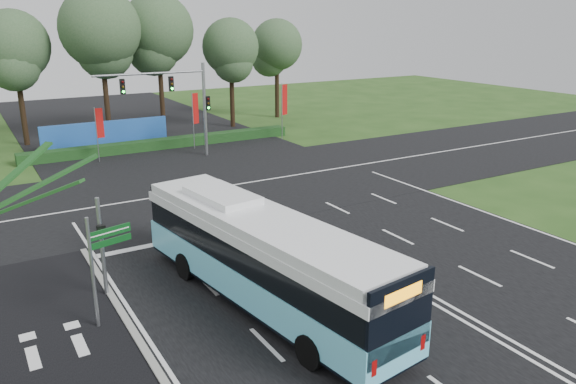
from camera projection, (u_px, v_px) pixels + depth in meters
The scene contains 15 objects.
ground at pixel (342, 251), 25.44m from camera, with size 120.00×120.00×0.00m, color #244617.
road_main at pixel (342, 251), 25.43m from camera, with size 20.00×120.00×0.04m, color black.
road_cross at pixel (230, 186), 35.29m from camera, with size 120.00×14.00×0.05m, color black.
bike_path at pixel (63, 369), 16.89m from camera, with size 5.00×18.00×0.06m, color black.
kerb_strip at pixel (141, 345), 18.04m from camera, with size 0.25×18.00×0.12m, color gray.
city_bus at pixel (263, 258), 20.22m from camera, with size 4.41×13.14×3.70m.
pedestrian_signal at pixel (102, 244), 20.75m from camera, with size 0.33×0.44×3.92m.
street_sign at pixel (101, 257), 18.68m from camera, with size 1.52×0.46×4.00m.
banner_flag_left at pixel (99, 126), 40.54m from camera, with size 0.59×0.13×4.04m.
banner_flag_mid at pixel (195, 112), 44.69m from camera, with size 0.62×0.32×4.55m.
banner_flag_right at pixel (284, 103), 48.05m from camera, with size 0.68×0.28×4.84m.
traffic_light_gantry at pixel (181, 96), 41.01m from camera, with size 8.41×0.28×7.00m.
hedge at pixel (164, 144), 45.46m from camera, with size 22.00×1.20×0.80m, color #123312.
blue_hoarding at pixel (106, 135), 45.36m from camera, with size 10.00×0.30×2.20m, color #2157B2.
eucalyptus_row at pixel (87, 39), 46.71m from camera, with size 41.66×9.44×12.59m.
Camera 1 is at (-14.06, -18.98, 10.12)m, focal length 35.00 mm.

